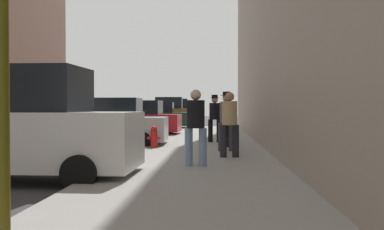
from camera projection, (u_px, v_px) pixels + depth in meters
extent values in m
cube|color=gray|center=(195.00, 170.00, 9.46)|extent=(4.00, 40.00, 0.15)
cube|color=silver|center=(21.00, 140.00, 8.45)|extent=(4.64, 1.95, 1.10)
cube|color=black|center=(31.00, 90.00, 8.41)|extent=(2.11, 1.61, 0.90)
cylinder|color=black|center=(108.00, 160.00, 9.26)|extent=(0.65, 0.24, 0.64)
cylinder|color=black|center=(79.00, 173.00, 7.42)|extent=(0.65, 0.24, 0.64)
cube|color=#B7BABF|center=(108.00, 129.00, 15.27)|extent=(4.25, 1.95, 0.84)
cube|color=black|center=(113.00, 108.00, 15.25)|extent=(1.93, 1.61, 0.70)
cylinder|color=black|center=(77.00, 137.00, 16.23)|extent=(0.65, 0.24, 0.64)
cylinder|color=black|center=(61.00, 141.00, 14.39)|extent=(0.65, 0.24, 0.64)
cylinder|color=black|center=(149.00, 137.00, 16.16)|extent=(0.65, 0.24, 0.64)
cylinder|color=black|center=(142.00, 141.00, 14.32)|extent=(0.65, 0.24, 0.64)
cube|color=#B2191E|center=(138.00, 123.00, 21.19)|extent=(4.26, 1.99, 0.84)
cube|color=black|center=(142.00, 108.00, 21.16)|extent=(1.95, 1.63, 0.70)
cylinder|color=black|center=(116.00, 129.00, 22.24)|extent=(0.65, 0.24, 0.64)
cylinder|color=black|center=(105.00, 131.00, 20.41)|extent=(0.65, 0.24, 0.64)
cylinder|color=black|center=(168.00, 129.00, 21.99)|extent=(0.65, 0.24, 0.64)
cylinder|color=black|center=(162.00, 131.00, 20.16)|extent=(0.65, 0.24, 0.64)
cube|color=#193828|center=(155.00, 119.00, 27.55)|extent=(4.26, 1.97, 0.84)
cube|color=black|center=(159.00, 107.00, 27.53)|extent=(1.94, 1.62, 0.70)
cylinder|color=black|center=(137.00, 124.00, 28.51)|extent=(0.65, 0.24, 0.64)
cylinder|color=black|center=(132.00, 125.00, 26.67)|extent=(0.65, 0.24, 0.64)
cylinder|color=black|center=(177.00, 124.00, 28.45)|extent=(0.65, 0.24, 0.64)
cylinder|color=black|center=(176.00, 125.00, 26.61)|extent=(0.65, 0.24, 0.64)
cube|color=brown|center=(167.00, 115.00, 33.89)|extent=(4.66, 2.00, 1.10)
cube|color=black|center=(169.00, 103.00, 33.87)|extent=(2.12, 1.64, 0.90)
cylinder|color=black|center=(149.00, 121.00, 34.85)|extent=(0.65, 0.24, 0.64)
cylinder|color=black|center=(146.00, 122.00, 33.01)|extent=(0.65, 0.24, 0.64)
cylinder|color=black|center=(186.00, 121.00, 34.79)|extent=(0.65, 0.24, 0.64)
cylinder|color=black|center=(185.00, 122.00, 32.95)|extent=(0.65, 0.24, 0.64)
cube|color=black|center=(175.00, 114.00, 40.51)|extent=(4.64, 1.94, 1.10)
cube|color=black|center=(177.00, 104.00, 40.49)|extent=(2.10, 1.61, 0.90)
cylinder|color=black|center=(160.00, 119.00, 41.49)|extent=(0.64, 0.23, 0.64)
cylinder|color=black|center=(158.00, 119.00, 39.65)|extent=(0.64, 0.23, 0.64)
cylinder|color=black|center=(191.00, 119.00, 41.39)|extent=(0.64, 0.23, 0.64)
cylinder|color=black|center=(190.00, 119.00, 39.55)|extent=(0.64, 0.23, 0.64)
cylinder|color=red|center=(154.00, 139.00, 13.88)|extent=(0.22, 0.22, 0.55)
sphere|color=red|center=(154.00, 129.00, 13.88)|extent=(0.20, 0.20, 0.20)
cylinder|color=red|center=(149.00, 138.00, 13.89)|extent=(0.10, 0.09, 0.09)
cylinder|color=red|center=(159.00, 138.00, 13.87)|extent=(0.10, 0.09, 0.09)
cylinder|color=#514C0F|center=(2.00, 54.00, 3.88)|extent=(0.12, 0.12, 3.60)
cylinder|color=black|center=(219.00, 131.00, 16.01)|extent=(0.19, 0.19, 0.85)
cylinder|color=black|center=(210.00, 131.00, 16.05)|extent=(0.19, 0.19, 0.85)
cylinder|color=black|center=(215.00, 111.00, 16.02)|extent=(0.43, 0.43, 0.62)
sphere|color=tan|center=(215.00, 100.00, 16.01)|extent=(0.24, 0.24, 0.24)
cylinder|color=black|center=(215.00, 98.00, 16.01)|extent=(0.34, 0.34, 0.02)
cylinder|color=black|center=(215.00, 96.00, 16.01)|extent=(0.23, 0.23, 0.11)
cylinder|color=black|center=(236.00, 141.00, 11.21)|extent=(0.20, 0.20, 0.85)
cylinder|color=black|center=(223.00, 141.00, 11.20)|extent=(0.20, 0.20, 0.85)
cylinder|color=tan|center=(230.00, 113.00, 11.19)|extent=(0.44, 0.44, 0.62)
sphere|color=#997051|center=(230.00, 97.00, 11.18)|extent=(0.24, 0.24, 0.24)
cylinder|color=#333338|center=(221.00, 137.00, 12.73)|extent=(0.21, 0.21, 0.85)
cylinder|color=#333338|center=(232.00, 137.00, 12.76)|extent=(0.21, 0.21, 0.85)
cylinder|color=#4C5156|center=(226.00, 112.00, 12.73)|extent=(0.46, 0.46, 0.62)
sphere|color=tan|center=(226.00, 98.00, 12.72)|extent=(0.24, 0.24, 0.24)
cylinder|color=black|center=(226.00, 95.00, 12.72)|extent=(0.34, 0.34, 0.02)
cylinder|color=black|center=(226.00, 93.00, 12.72)|extent=(0.23, 0.23, 0.11)
cylinder|color=#728CB2|center=(189.00, 147.00, 9.58)|extent=(0.20, 0.20, 0.85)
cylinder|color=#728CB2|center=(203.00, 147.00, 9.53)|extent=(0.20, 0.20, 0.85)
cylinder|color=black|center=(196.00, 114.00, 9.54)|extent=(0.44, 0.44, 0.62)
sphere|color=beige|center=(196.00, 95.00, 9.53)|extent=(0.24, 0.24, 0.24)
cube|color=black|center=(226.00, 134.00, 15.24)|extent=(0.41, 0.59, 0.68)
cylinder|color=#333333|center=(226.00, 120.00, 15.23)|extent=(0.02, 0.02, 0.36)
cube|color=black|center=(232.00, 143.00, 14.16)|extent=(0.32, 0.44, 0.28)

